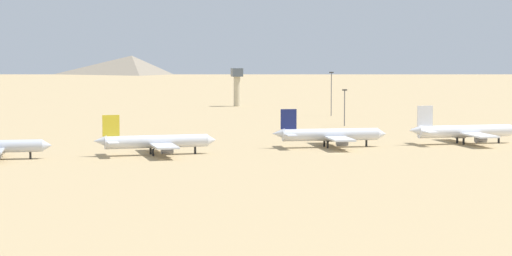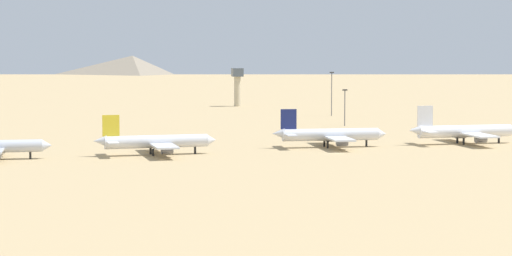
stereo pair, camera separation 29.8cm
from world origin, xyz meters
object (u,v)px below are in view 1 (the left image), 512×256
Objects in this scene: parked_jet_navy_4 at (329,135)px; parked_jet_white_5 at (464,131)px; light_pole_mid at (331,91)px; parked_jet_yellow_3 at (155,142)px; control_tower at (237,83)px; light_pole_west at (345,104)px.

parked_jet_navy_4 is 42.01m from parked_jet_white_5.
parked_jet_navy_4 is at bearing -107.45° from light_pole_mid.
light_pole_mid is (89.42, 129.57, 6.86)m from parked_jet_yellow_3.
parked_jet_white_5 is at bearing 3.12° from parked_jet_yellow_3.
parked_jet_white_5 is (93.36, 8.97, 0.20)m from parked_jet_yellow_3.
parked_jet_white_5 is 195.20m from control_tower.
light_pole_mid reaches higher than parked_jet_navy_4.
parked_jet_yellow_3 is 2.47× the size of light_pole_west.
control_tower is 1.38× the size of light_pole_west.
parked_jet_yellow_3 is 0.98× the size of parked_jet_navy_4.
parked_jet_navy_4 is at bearing -93.73° from control_tower.
light_pole_west is (78.89, 79.21, 4.29)m from parked_jet_yellow_3.
parked_jet_navy_4 is 1.84× the size of light_pole_mid.
parked_jet_yellow_3 is 211.83m from control_tower.
parked_jet_yellow_3 is at bearing -124.61° from light_pole_mid.
light_pole_west reaches higher than parked_jet_white_5.
parked_jet_navy_4 is 2.52× the size of light_pole_west.
parked_jet_white_5 is (42.01, 0.46, 0.14)m from parked_jet_navy_4.
control_tower reaches higher than parked_jet_yellow_3.
control_tower reaches higher than light_pole_west.
light_pole_west is (-14.48, 70.25, 4.09)m from parked_jet_white_5.
control_tower is at bearing 109.41° from light_pole_mid.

